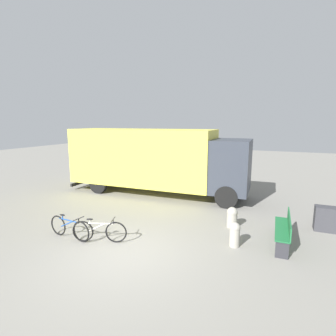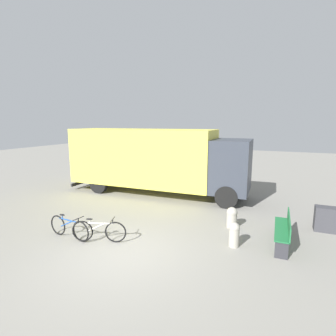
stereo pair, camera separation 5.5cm
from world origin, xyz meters
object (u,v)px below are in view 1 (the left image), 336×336
object	(u,v)px
park_bench	(285,228)
bollard_near_bench	(235,233)
bicycle_near	(69,228)
bollard_far_bench	(232,217)
bicycle_middle	(99,231)
delivery_truck	(155,158)
utility_box	(325,219)

from	to	relation	value
park_bench	bollard_near_bench	world-z (taller)	park_bench
bicycle_near	bollard_far_bench	distance (m)	5.44
bollard_near_bench	bicycle_middle	bearing A→B (deg)	-160.95
bicycle_middle	delivery_truck	bearing A→B (deg)	79.80
bicycle_near	park_bench	bearing A→B (deg)	25.20
delivery_truck	utility_box	size ratio (longest dim) A/B	11.01
delivery_truck	bollard_far_bench	world-z (taller)	delivery_truck
delivery_truck	bollard_far_bench	bearing A→B (deg)	-35.19
delivery_truck	park_bench	xyz separation A→B (m)	(6.10, -3.69, -1.32)
utility_box	bicycle_middle	bearing A→B (deg)	-150.53
bollard_near_bench	delivery_truck	bearing A→B (deg)	137.13
delivery_truck	park_bench	world-z (taller)	delivery_truck
bollard_far_bench	utility_box	distance (m)	3.10
delivery_truck	bollard_far_bench	size ratio (longest dim) A/B	12.69
bicycle_middle	bollard_near_bench	distance (m)	4.09
bicycle_near	bicycle_middle	xyz separation A→B (m)	(1.04, 0.16, 0.00)
bicycle_near	bicycle_middle	bearing A→B (deg)	14.50
delivery_truck	park_bench	size ratio (longest dim) A/B	4.63
park_bench	utility_box	xyz separation A→B (m)	(1.29, 1.64, -0.09)
bicycle_middle	utility_box	xyz separation A→B (m)	(6.52, 3.68, 0.06)
utility_box	bicycle_near	bearing A→B (deg)	-153.04
delivery_truck	bicycle_near	xyz separation A→B (m)	(-0.16, -5.89, -1.47)
bollard_far_bench	bicycle_middle	bearing A→B (deg)	-142.23
delivery_truck	bicycle_near	bearing A→B (deg)	-92.88
park_bench	bollard_far_bench	world-z (taller)	park_bench
park_bench	bicycle_near	size ratio (longest dim) A/B	1.17
bollard_far_bench	bollard_near_bench	bearing A→B (deg)	-77.77
bollard_near_bench	bollard_far_bench	xyz separation A→B (m)	(-0.31, 1.42, -0.01)
bicycle_near	bicycle_middle	world-z (taller)	same
bicycle_middle	bollard_far_bench	bearing A→B (deg)	18.92
bicycle_near	bollard_far_bench	xyz separation A→B (m)	(4.59, 2.92, 0.03)
park_bench	bicycle_middle	xyz separation A→B (m)	(-5.23, -2.05, -0.15)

